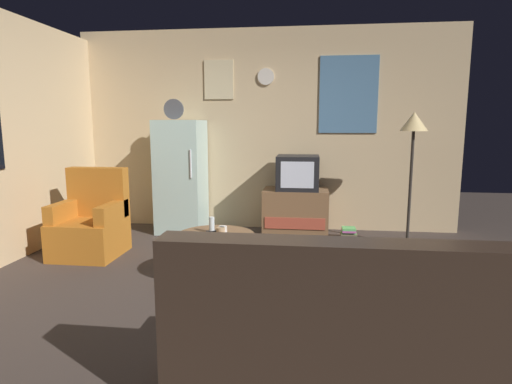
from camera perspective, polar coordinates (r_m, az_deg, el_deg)
ground_plane at (r=3.76m, az=-2.64°, el=-13.55°), size 12.00×12.00×0.00m
wall_with_art at (r=5.90m, az=1.38°, el=8.31°), size 5.20×0.12×2.72m
fridge at (r=5.79m, az=-10.03°, el=2.11°), size 0.60×0.62×1.77m
tv_stand at (r=5.60m, az=5.34°, el=-2.72°), size 0.84×0.53×0.61m
crt_tv at (r=5.51m, az=5.64°, el=2.61°), size 0.54×0.51×0.44m
standing_lamp at (r=5.30m, az=20.44°, el=7.58°), size 0.32×0.32×1.59m
coffee_table at (r=4.01m, az=-5.42°, el=-8.73°), size 0.72×0.72×0.45m
wine_glass at (r=3.98m, az=-5.98°, el=-4.42°), size 0.05×0.05×0.15m
mug_ceramic_white at (r=3.87m, az=-4.48°, el=-5.25°), size 0.08×0.08×0.09m
mug_ceramic_tan at (r=3.83m, az=-4.78°, el=-5.43°), size 0.08×0.08×0.09m
remote_control at (r=3.99m, az=-5.61°, el=-5.32°), size 0.16×0.10×0.02m
armchair at (r=5.09m, az=-21.31°, el=-4.13°), size 0.68×0.68×0.96m
couch at (r=2.43m, az=10.18°, el=-18.99°), size 1.70×0.80×0.92m
book_stack at (r=5.54m, az=12.36°, el=-5.42°), size 0.22×0.17×0.15m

